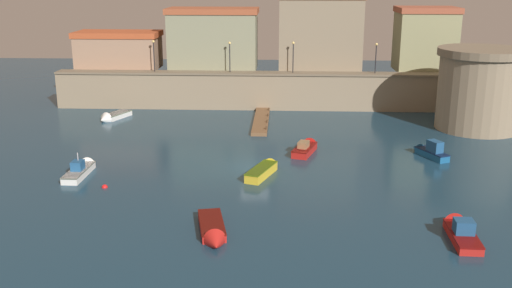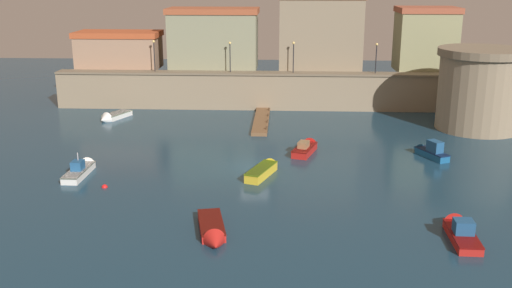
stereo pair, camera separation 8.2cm
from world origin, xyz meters
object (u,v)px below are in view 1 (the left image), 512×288
Objects in this scene: quay_lamp_2 at (293,52)px; moored_boat_6 at (112,117)px; quay_lamp_0 at (154,51)px; moored_boat_4 at (213,232)px; moored_boat_5 at (306,147)px; mooring_buoy_0 at (105,187)px; quay_lamp_1 at (230,52)px; moored_boat_1 at (459,229)px; moored_boat_2 at (82,168)px; quay_lamp_3 at (376,53)px; fortress_tower at (480,89)px; moored_boat_0 at (265,169)px; moored_boat_3 at (429,151)px.

moored_boat_6 is (-21.02, -6.53, -6.76)m from quay_lamp_2.
quay_lamp_0 reaches higher than moored_boat_4.
quay_lamp_0 is 26.85m from moored_boat_5.
quay_lamp_1 is at bearing 75.65° from mooring_buoy_0.
moored_boat_1 is 0.98× the size of moored_boat_4.
moored_boat_4 is at bearing -132.73° from moored_boat_2.
quay_lamp_1 is at bearing 0.00° from quay_lamp_0.
quay_lamp_3 reaches higher than moored_boat_5.
quay_lamp_0 is at bearing 180.00° from quay_lamp_2.
moored_boat_2 reaches higher than moored_boat_6.
quay_lamp_2 is 10.06m from quay_lamp_3.
fortress_tower reaches higher than moored_boat_4.
quay_lamp_1 is at bearing 180.00° from quay_lamp_2.
mooring_buoy_0 is (-9.69, 8.55, -0.31)m from moored_boat_4.
quay_lamp_2 reaches higher than mooring_buoy_0.
quay_lamp_2 reaches higher than moored_boat_1.
quay_lamp_3 is at bearing 124.45° from moored_boat_6.
moored_boat_2 is (-38.17, -16.69, -4.06)m from fortress_tower.
moored_boat_6 is at bearing -120.20° from quay_lamp_0.
fortress_tower is at bearing -17.36° from moored_boat_1.
quay_lamp_3 is 0.69× the size of moored_boat_5.
moored_boat_5 is (18.38, -18.38, -6.71)m from quay_lamp_0.
moored_boat_0 reaches higher than mooring_buoy_0.
fortress_tower reaches higher than quay_lamp_0.
quay_lamp_3 is at bearing 0.00° from quay_lamp_2.
quay_lamp_2 reaches higher than quay_lamp_3.
mooring_buoy_0 is at bearing -150.23° from fortress_tower.
fortress_tower is at bearing 29.77° from mooring_buoy_0.
mooring_buoy_0 is at bearing 37.05° from moored_boat_6.
moored_boat_5 is (1.16, -18.38, -6.66)m from quay_lamp_2.
moored_boat_1 is at bearing 68.85° from moored_boat_6.
fortress_tower is 13.53m from moored_boat_3.
quay_lamp_3 is at bearing -8.55° from moored_boat_5.
moored_boat_0 is at bearing -144.35° from fortress_tower.
moored_boat_4 is 1.10× the size of moored_boat_5.
moored_boat_2 reaches higher than moored_boat_5.
mooring_buoy_0 is at bearing -131.05° from quay_lamp_3.
quay_lamp_3 reaches higher than moored_boat_4.
quay_lamp_1 is (9.43, 0.00, -0.08)m from quay_lamp_0.
quay_lamp_2 is at bearing 129.84° from moored_boat_6.
moored_boat_0 is at bearing 84.36° from moored_boat_3.
mooring_buoy_0 is (-27.71, -9.58, -0.56)m from moored_boat_3.
moored_boat_3 is (2.03, 17.22, 0.15)m from moored_boat_1.
moored_boat_3 reaches higher than moored_boat_0.
mooring_buoy_0 is at bearing 75.03° from moored_boat_1.
quay_lamp_2 is at bearing -34.60° from moored_boat_2.
fortress_tower is 41.29m from moored_boat_6.
moored_boat_1 is (27.69, -36.66, -6.73)m from quay_lamp_0.
moored_boat_1 is at bearing 147.10° from moored_boat_3.
quay_lamp_0 is 0.84× the size of moored_boat_3.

